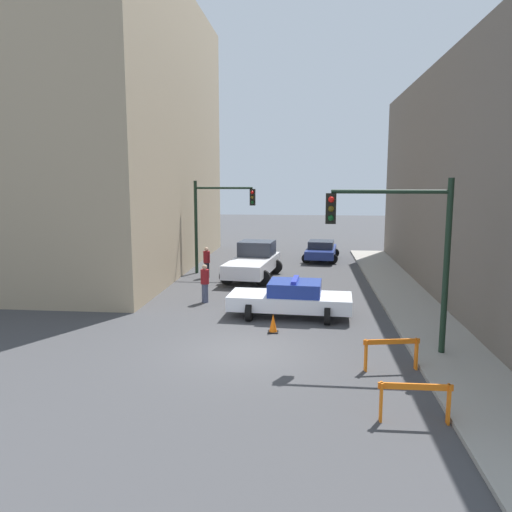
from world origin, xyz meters
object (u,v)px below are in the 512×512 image
object	(u,v)px
pedestrian_crossing	(205,283)
parked_car_near	(321,250)
traffic_light_far	(215,213)
traffic_cone	(273,324)
police_car	(291,298)
white_truck	(254,261)
barrier_front	(415,396)
barrier_mid	(391,349)
pedestrian_corner	(207,262)
traffic_light_near	(407,239)

from	to	relation	value
pedestrian_crossing	parked_car_near	bearing A→B (deg)	111.19
traffic_light_far	traffic_cone	bearing A→B (deg)	-69.53
police_car	white_truck	bearing A→B (deg)	20.38
white_truck	barrier_front	distance (m)	16.64
parked_car_near	traffic_cone	distance (m)	16.06
white_truck	parked_car_near	xyz separation A→B (m)	(3.78, 6.30, -0.23)
white_truck	barrier_mid	size ratio (longest dim) A/B	3.54
pedestrian_corner	traffic_cone	xyz separation A→B (m)	(4.25, -9.43, -0.54)
traffic_light_near	pedestrian_crossing	xyz separation A→B (m)	(-7.27, 5.81, -2.67)
parked_car_near	barrier_front	xyz separation A→B (m)	(1.45, -22.10, -0.06)
barrier_front	traffic_light_near	bearing A→B (deg)	83.11
white_truck	parked_car_near	bearing A→B (deg)	66.05
pedestrian_crossing	pedestrian_corner	bearing A→B (deg)	145.76
traffic_light_far	pedestrian_crossing	size ratio (longest dim) A/B	3.13
police_car	white_truck	size ratio (longest dim) A/B	0.86
parked_car_near	pedestrian_corner	distance (m)	9.06
traffic_light_near	police_car	xyz separation A→B (m)	(-3.49, 3.91, -2.81)
traffic_light_far	barrier_mid	world-z (taller)	traffic_light_far
white_truck	pedestrian_crossing	size ratio (longest dim) A/B	3.38
white_truck	barrier_mid	distance (m)	13.78
traffic_cone	parked_car_near	bearing A→B (deg)	82.61
pedestrian_crossing	white_truck	bearing A→B (deg)	120.11
pedestrian_crossing	pedestrian_corner	size ratio (longest dim) A/B	1.00
barrier_mid	traffic_light_far	bearing A→B (deg)	118.48
traffic_light_near	traffic_light_far	bearing A→B (deg)	122.73
traffic_cone	barrier_front	bearing A→B (deg)	-60.34
barrier_mid	pedestrian_crossing	bearing A→B (deg)	133.36
traffic_light_near	barrier_mid	xyz separation A→B (m)	(-0.54, -1.32, -2.91)
pedestrian_crossing	pedestrian_corner	xyz separation A→B (m)	(-1.02, 5.43, 0.00)
white_truck	pedestrian_corner	bearing A→B (deg)	-168.58
police_car	traffic_cone	world-z (taller)	police_car
pedestrian_corner	traffic_cone	size ratio (longest dim) A/B	2.53
barrier_mid	traffic_cone	world-z (taller)	barrier_mid
white_truck	traffic_cone	bearing A→B (deg)	-72.84
pedestrian_crossing	barrier_front	bearing A→B (deg)	-11.37
police_car	parked_car_near	distance (m)	13.91
white_truck	barrier_mid	bearing A→B (deg)	-60.70
parked_car_near	traffic_cone	world-z (taller)	parked_car_near
pedestrian_crossing	traffic_cone	distance (m)	5.16
pedestrian_corner	white_truck	bearing A→B (deg)	-103.52
police_car	white_truck	distance (m)	7.86
traffic_light_far	pedestrian_corner	xyz separation A→B (m)	(-0.26, -1.26, -2.54)
traffic_light_far	police_car	bearing A→B (deg)	-62.11
traffic_light_far	traffic_cone	distance (m)	11.81
traffic_light_far	pedestrian_corner	distance (m)	2.84
police_car	traffic_light_far	bearing A→B (deg)	31.45
parked_car_near	barrier_front	world-z (taller)	parked_car_near
traffic_light_far	police_car	distance (m)	10.07
traffic_light_near	traffic_cone	bearing A→B (deg)	155.87
traffic_cone	white_truck	bearing A→B (deg)	100.13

